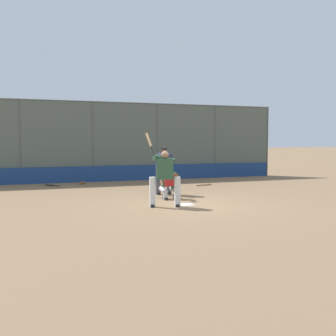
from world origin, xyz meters
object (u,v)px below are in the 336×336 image
(spare_bat_third_base_side, at_px, (169,183))
(fielding_glove_on_dirt, at_px, (82,183))
(umpire_home, at_px, (164,169))
(catcher_behind_plate, at_px, (169,182))
(batter_at_plate, at_px, (165,176))
(spare_bat_near_backstop, at_px, (51,185))
(spare_bat_by_padding, at_px, (206,185))

(spare_bat_third_base_side, xyz_separation_m, fielding_glove_on_dirt, (3.72, -1.06, 0.02))
(umpire_home, bearing_deg, spare_bat_third_base_side, -105.16)
(catcher_behind_plate, bearing_deg, batter_at_plate, 63.90)
(spare_bat_near_backstop, relative_size, spare_bat_by_padding, 0.84)
(batter_at_plate, bearing_deg, umpire_home, -92.64)
(batter_at_plate, xyz_separation_m, umpire_home, (-0.83, -2.48, 0.02))
(spare_bat_near_backstop, height_order, spare_bat_by_padding, same)
(batter_at_plate, relative_size, spare_bat_third_base_side, 2.47)
(umpire_home, distance_m, spare_bat_near_backstop, 5.56)
(catcher_behind_plate, bearing_deg, fielding_glove_on_dirt, -69.96)
(batter_at_plate, bearing_deg, fielding_glove_on_dirt, -61.64)
(catcher_behind_plate, relative_size, fielding_glove_on_dirt, 3.48)
(umpire_home, xyz_separation_m, spare_bat_third_base_side, (-1.38, -3.27, -0.88))
(spare_bat_near_backstop, bearing_deg, spare_bat_third_base_side, -136.51)
(spare_bat_near_backstop, bearing_deg, umpire_home, -175.38)
(catcher_behind_plate, distance_m, spare_bat_by_padding, 4.25)
(spare_bat_near_backstop, bearing_deg, catcher_behind_plate, 176.61)
(umpire_home, relative_size, spare_bat_near_backstop, 2.40)
(batter_at_plate, bearing_deg, spare_bat_by_padding, -111.42)
(umpire_home, bearing_deg, spare_bat_near_backstop, -39.98)
(umpire_home, height_order, spare_bat_near_backstop, umpire_home)
(catcher_behind_plate, bearing_deg, spare_bat_by_padding, -133.59)
(batter_at_plate, distance_m, spare_bat_third_base_side, 6.22)
(catcher_behind_plate, xyz_separation_m, spare_bat_near_backstop, (3.51, -5.13, -0.54))
(batter_at_plate, relative_size, catcher_behind_plate, 1.96)
(spare_bat_third_base_side, bearing_deg, spare_bat_by_padding, -141.70)
(umpire_home, height_order, spare_bat_third_base_side, umpire_home)
(spare_bat_by_padding, relative_size, spare_bat_third_base_side, 0.96)
(batter_at_plate, relative_size, spare_bat_by_padding, 2.57)
(batter_at_plate, relative_size, spare_bat_near_backstop, 3.07)
(catcher_behind_plate, relative_size, umpire_home, 0.65)
(catcher_behind_plate, height_order, spare_bat_near_backstop, catcher_behind_plate)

